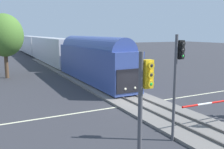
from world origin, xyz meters
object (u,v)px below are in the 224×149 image
at_px(commuter_train, 49,49).
at_px(traffic_signal_median, 178,71).
at_px(traffic_signal_near_left, 144,101).
at_px(oak_behind_train, 4,35).

distance_m(commuter_train, traffic_signal_median, 40.07).
height_order(commuter_train, traffic_signal_near_left, commuter_train).
distance_m(traffic_signal_median, oak_behind_train, 25.92).
relative_size(commuter_train, traffic_signal_median, 11.49).
bearing_deg(commuter_train, traffic_signal_near_left, -98.46).
distance_m(commuter_train, oak_behind_train, 17.72).
distance_m(commuter_train, traffic_signal_near_left, 43.52).
xyz_separation_m(commuter_train, oak_behind_train, (-8.97, -15.02, 2.82)).
xyz_separation_m(traffic_signal_near_left, traffic_signal_median, (4.19, 3.05, 0.34)).
bearing_deg(traffic_signal_near_left, oak_behind_train, 95.24).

